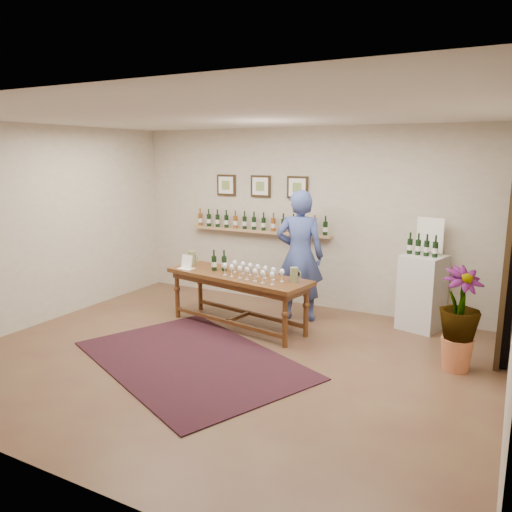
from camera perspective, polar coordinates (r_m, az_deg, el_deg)
The scene contains 14 objects.
ground at distance 6.09m, azimuth -3.60°, elevation -11.55°, with size 6.00×6.00×0.00m, color brown.
room_shell at distance 6.79m, azimuth 20.34°, elevation 0.08°, with size 6.00×6.00×6.00m.
rug at distance 6.06m, azimuth -7.36°, elevation -11.67°, with size 2.76×1.84×0.01m, color #4F170E.
tasting_table at distance 6.94m, azimuth -2.09°, elevation -3.02°, with size 2.22×1.04×0.76m.
table_glasses at distance 6.67m, azimuth -0.40°, elevation -1.81°, with size 1.28×0.30×0.18m, color white, non-canonical shape.
table_bottles at distance 7.11m, azimuth -4.24°, elevation -0.47°, with size 0.29×0.16×0.31m, color black, non-canonical shape.
pitcher_left at distance 7.52m, azimuth -7.33°, elevation -0.23°, with size 0.14×0.14×0.22m, color olive, non-canonical shape.
pitcher_right at distance 6.48m, azimuth 4.37°, elevation -2.16°, with size 0.12×0.12×0.20m, color olive, non-canonical shape.
menu_card at distance 7.31m, azimuth -7.91°, elevation -0.66°, with size 0.22×0.16×0.20m, color white.
display_pedestal at distance 7.27m, azimuth 18.45°, elevation -3.95°, with size 0.52×0.52×1.04m, color silver.
pedestal_bottles at distance 7.11m, azimuth 18.49°, elevation 1.18°, with size 0.28×0.08×0.28m, color black, non-canonical shape.
info_sign at distance 7.25m, azimuth 19.28°, elevation 2.28°, with size 0.38×0.02×0.52m, color white.
potted_plant at distance 6.00m, azimuth 22.20°, elevation -6.71°, with size 0.76×0.76×1.02m.
person at distance 7.22m, azimuth 5.02°, elevation 0.04°, with size 0.69×0.46×1.90m, color #374783.
Camera 1 is at (2.94, -4.77, 2.38)m, focal length 35.00 mm.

